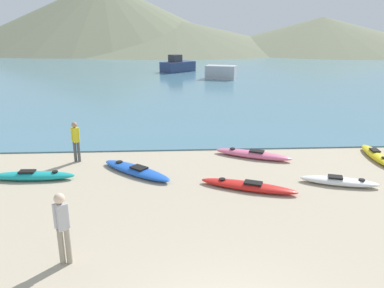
{
  "coord_description": "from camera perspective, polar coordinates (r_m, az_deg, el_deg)",
  "views": [
    {
      "loc": [
        -0.87,
        -4.77,
        5.27
      ],
      "look_at": [
        -0.04,
        10.35,
        0.5
      ],
      "focal_mm": 35.0,
      "sensor_mm": 36.0,
      "label": 1
    }
  ],
  "objects": [
    {
      "name": "kayak_on_sand_5",
      "position": [
        14.03,
        21.49,
        -5.29
      ],
      "size": [
        2.69,
        1.4,
        0.31
      ],
      "color": "white",
      "rests_on": "ground_plane"
    },
    {
      "name": "far_hill_left",
      "position": [
        103.05,
        -13.28,
        18.63
      ],
      "size": [
        71.92,
        71.92,
        16.27
      ],
      "primitive_type": "cone",
      "color": "#6B7056",
      "rests_on": "ground_plane"
    },
    {
      "name": "kayak_on_sand_1",
      "position": [
        17.39,
        26.19,
        -1.5
      ],
      "size": [
        0.85,
        2.74,
        0.34
      ],
      "color": "yellow",
      "rests_on": "ground_plane"
    },
    {
      "name": "far_hill_midleft",
      "position": [
        93.61,
        -2.57,
        16.35
      ],
      "size": [
        64.28,
        64.28,
        6.91
      ],
      "primitive_type": "cone",
      "color": "#6B7056",
      "rests_on": "ground_plane"
    },
    {
      "name": "kayak_on_sand_6",
      "position": [
        12.84,
        8.56,
        -6.34
      ],
      "size": [
        3.29,
        1.85,
        0.29
      ],
      "color": "red",
      "rests_on": "ground_plane"
    },
    {
      "name": "person_near_waterline",
      "position": [
        15.69,
        -17.3,
        0.7
      ],
      "size": [
        0.34,
        0.28,
        1.66
      ],
      "color": "#4C4C4C",
      "rests_on": "ground_plane"
    },
    {
      "name": "moored_boat_2",
      "position": [
        45.93,
        -2.22,
        11.84
      ],
      "size": [
        4.39,
        4.17,
        2.02
      ],
      "color": "navy",
      "rests_on": "bay_water"
    },
    {
      "name": "bay_water",
      "position": [
        51.02,
        -2.18,
        11.57
      ],
      "size": [
        160.0,
        70.0,
        0.06
      ],
      "primitive_type": "cube",
      "color": "teal",
      "rests_on": "ground_plane"
    },
    {
      "name": "person_near_foreground",
      "position": [
        9.1,
        -19.17,
        -11.45
      ],
      "size": [
        0.36,
        0.31,
        1.77
      ],
      "color": "gray",
      "rests_on": "ground_plane"
    },
    {
      "name": "kayak_on_sand_2",
      "position": [
        14.64,
        -23.21,
        -4.47
      ],
      "size": [
        3.07,
        0.69,
        0.35
      ],
      "color": "teal",
      "rests_on": "ground_plane"
    },
    {
      "name": "far_hill_midright",
      "position": [
        94.79,
        19.21,
        15.6
      ],
      "size": [
        56.82,
        56.82,
        7.4
      ],
      "primitive_type": "cone",
      "color": "#6B7056",
      "rests_on": "ground_plane"
    },
    {
      "name": "moored_boat_1",
      "position": [
        39.58,
        4.42,
        10.86
      ],
      "size": [
        3.4,
        2.51,
        1.36
      ],
      "color": "#B2B2B7",
      "rests_on": "bay_water"
    },
    {
      "name": "kayak_on_sand_3",
      "position": [
        15.91,
        9.26,
        -1.56
      ],
      "size": [
        3.2,
        1.97,
        0.33
      ],
      "color": "#E5668C",
      "rests_on": "ground_plane"
    },
    {
      "name": "kayak_on_sand_0",
      "position": [
        14.18,
        -8.54,
        -3.97
      ],
      "size": [
        3.01,
        2.75,
        0.3
      ],
      "color": "blue",
      "rests_on": "ground_plane"
    }
  ]
}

